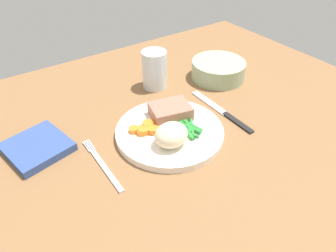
{
  "coord_description": "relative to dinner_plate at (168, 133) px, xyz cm",
  "views": [
    {
      "loc": [
        -29.24,
        -44.03,
        44.65
      ],
      "look_at": [
        -0.41,
        -1.98,
        4.6
      ],
      "focal_mm": 32.49,
      "sensor_mm": 36.0,
      "label": 1
    }
  ],
  "objects": [
    {
      "name": "meat_portion",
      "position": [
        3.16,
        3.69,
        2.28
      ],
      "size": [
        10.08,
        8.56,
        2.96
      ],
      "primitive_type": "cube",
      "rotation": [
        0.0,
        0.0,
        -0.24
      ],
      "color": "#A86B56",
      "rests_on": "dinner_plate"
    },
    {
      "name": "knife",
      "position": [
        15.64,
        -0.29,
        -0.6
      ],
      "size": [
        1.7,
        20.5,
        0.64
      ],
      "rotation": [
        0.0,
        0.0,
        -0.05
      ],
      "color": "black",
      "rests_on": "dining_table"
    },
    {
      "name": "salad_bowl",
      "position": [
        26.08,
        13.21,
        2.02
      ],
      "size": [
        14.88,
        14.88,
        4.99
      ],
      "color": "#99B28C",
      "rests_on": "dining_table"
    },
    {
      "name": "green_beans",
      "position": [
        3.68,
        -1.81,
        1.22
      ],
      "size": [
        6.74,
        9.19,
        0.9
      ],
      "color": "#2D8C38",
      "rests_on": "dinner_plate"
    },
    {
      "name": "fork",
      "position": [
        -15.72,
        -0.26,
        -0.6
      ],
      "size": [
        1.44,
        16.6,
        0.4
      ],
      "rotation": [
        0.0,
        0.0,
        -0.01
      ],
      "color": "silver",
      "rests_on": "dining_table"
    },
    {
      "name": "napkin",
      "position": [
        -24.78,
        11.23,
        0.06
      ],
      "size": [
        13.7,
        13.94,
        1.71
      ],
      "primitive_type": "cube",
      "rotation": [
        0.0,
        0.0,
        0.22
      ],
      "color": "#334C8C",
      "rests_on": "dining_table"
    },
    {
      "name": "mashed_potatoes",
      "position": [
        -2.11,
        -4.22,
        3.23
      ],
      "size": [
        6.93,
        5.99,
        4.87
      ],
      "primitive_type": "ellipsoid",
      "color": "beige",
      "rests_on": "dinner_plate"
    },
    {
      "name": "carrot_slices",
      "position": [
        -3.83,
        2.4,
        1.36
      ],
      "size": [
        7.02,
        4.74,
        1.26
      ],
      "color": "orange",
      "rests_on": "dinner_plate"
    },
    {
      "name": "water_glass",
      "position": [
        8.86,
        19.24,
        3.48
      ],
      "size": [
        6.48,
        6.48,
        10.1
      ],
      "color": "silver",
      "rests_on": "dining_table"
    },
    {
      "name": "dinner_plate",
      "position": [
        0.0,
        0.0,
        0.0
      ],
      "size": [
        23.42,
        23.42,
        1.6
      ],
      "primitive_type": "cylinder",
      "color": "white",
      "rests_on": "dining_table"
    },
    {
      "name": "dining_table",
      "position": [
        0.41,
        1.98,
        -1.8
      ],
      "size": [
        120.0,
        90.0,
        2.0
      ],
      "color": "brown",
      "rests_on": "ground"
    }
  ]
}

